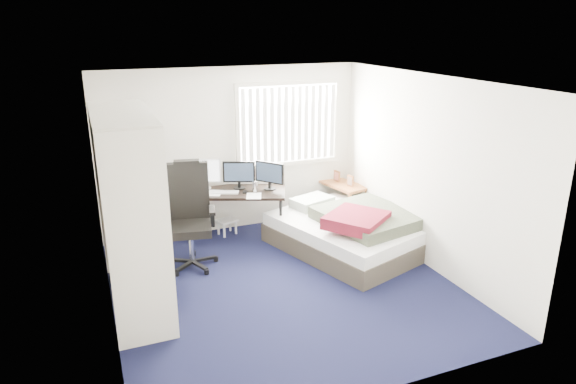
# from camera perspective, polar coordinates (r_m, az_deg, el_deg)

# --- Properties ---
(ground) EXTENTS (4.20, 4.20, 0.00)m
(ground) POSITION_cam_1_polar(r_m,az_deg,el_deg) (6.45, -0.50, -10.39)
(ground) COLOR black
(ground) RESTS_ON ground
(room_shell) EXTENTS (4.20, 4.20, 4.20)m
(room_shell) POSITION_cam_1_polar(r_m,az_deg,el_deg) (5.88, -0.54, 2.63)
(room_shell) COLOR silver
(room_shell) RESTS_ON ground
(window_assembly) EXTENTS (1.72, 0.09, 1.32)m
(window_assembly) POSITION_cam_1_polar(r_m,az_deg,el_deg) (8.03, 0.09, 7.56)
(window_assembly) COLOR white
(window_assembly) RESTS_ON ground
(closet) EXTENTS (0.64, 1.84, 2.22)m
(closet) POSITION_cam_1_polar(r_m,az_deg,el_deg) (5.82, -17.04, -0.00)
(closet) COLOR beige
(closet) RESTS_ON ground
(desk) EXTENTS (1.62, 1.18, 1.18)m
(desk) POSITION_cam_1_polar(r_m,az_deg,el_deg) (7.67, -5.82, 0.43)
(desk) COLOR black
(desk) RESTS_ON ground
(office_chair) EXTENTS (0.77, 0.77, 1.40)m
(office_chair) POSITION_cam_1_polar(r_m,az_deg,el_deg) (6.93, -10.81, -3.75)
(office_chair) COLOR black
(office_chair) RESTS_ON ground
(footstool) EXTENTS (0.35, 0.31, 0.24)m
(footstool) POSITION_cam_1_polar(r_m,az_deg,el_deg) (7.92, -6.79, -3.43)
(footstool) COLOR white
(footstool) RESTS_ON ground
(nightstand) EXTENTS (0.62, 0.95, 0.78)m
(nightstand) POSITION_cam_1_polar(r_m,az_deg,el_deg) (8.45, 6.01, 0.53)
(nightstand) COLOR brown
(nightstand) RESTS_ON ground
(bed) EXTENTS (2.09, 2.41, 0.67)m
(bed) POSITION_cam_1_polar(r_m,az_deg,el_deg) (7.37, 6.86, -4.28)
(bed) COLOR #3B342A
(bed) RESTS_ON ground
(pine_box) EXTENTS (0.46, 0.36, 0.33)m
(pine_box) POSITION_cam_1_polar(r_m,az_deg,el_deg) (5.77, -15.11, -12.96)
(pine_box) COLOR #A97F54
(pine_box) RESTS_ON ground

